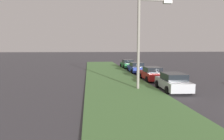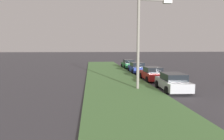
% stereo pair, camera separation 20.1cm
% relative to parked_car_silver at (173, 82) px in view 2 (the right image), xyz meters
% --- Properties ---
extents(grass_median, '(60.00, 6.00, 0.12)m').
position_rel_parked_car_silver_xyz_m(grass_median, '(2.75, 4.17, -0.66)').
color(grass_median, '#517F42').
rests_on(grass_median, ground).
extents(parked_car_silver, '(4.39, 2.21, 1.47)m').
position_rel_parked_car_silver_xyz_m(parked_car_silver, '(0.00, 0.00, 0.00)').
color(parked_car_silver, '#B2B5BA').
rests_on(parked_car_silver, ground).
extents(parked_car_red, '(4.32, 2.06, 1.47)m').
position_rel_parked_car_silver_xyz_m(parked_car_red, '(5.34, 0.07, 0.00)').
color(parked_car_red, red).
rests_on(parked_car_red, ground).
extents(parked_car_blue, '(4.30, 2.03, 1.47)m').
position_rel_parked_car_silver_xyz_m(parked_car_blue, '(12.02, 0.20, 0.00)').
color(parked_car_blue, '#23389E').
rests_on(parked_car_blue, ground).
extents(parked_car_green, '(4.34, 2.09, 1.47)m').
position_rel_parked_car_silver_xyz_m(parked_car_green, '(18.54, 0.18, 0.00)').
color(parked_car_green, '#1E6B38').
rests_on(parked_car_green, ground).
extents(streetlight, '(0.38, 2.87, 7.50)m').
position_rel_parked_car_silver_xyz_m(streetlight, '(0.70, 2.41, 3.67)').
color(streetlight, gray).
rests_on(streetlight, ground).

